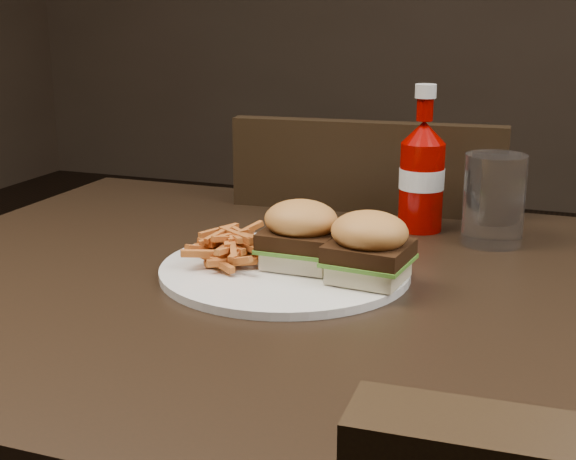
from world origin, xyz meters
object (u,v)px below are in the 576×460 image
(plate, at_px, (285,270))
(tumbler, at_px, (494,202))
(ketchup_bottle, at_px, (421,187))
(chair_far, at_px, (379,355))
(dining_table, at_px, (380,308))

(plate, bearing_deg, tumbler, 45.18)
(ketchup_bottle, bearing_deg, plate, -114.19)
(plate, xyz_separation_m, ketchup_bottle, (0.11, 0.24, 0.06))
(plate, xyz_separation_m, tumbler, (0.21, 0.21, 0.05))
(chair_far, bearing_deg, tumbler, 120.74)
(dining_table, xyz_separation_m, plate, (-0.12, 0.02, 0.03))
(plate, height_order, tumbler, tumbler)
(dining_table, height_order, chair_far, dining_table)
(dining_table, relative_size, chair_far, 2.83)
(plate, bearing_deg, dining_table, -7.46)
(chair_far, xyz_separation_m, plate, (0.01, -0.50, 0.33))
(dining_table, bearing_deg, chair_far, 103.30)
(dining_table, distance_m, chair_far, 0.61)
(chair_far, relative_size, tumbler, 3.47)
(plate, relative_size, ketchup_bottle, 2.40)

